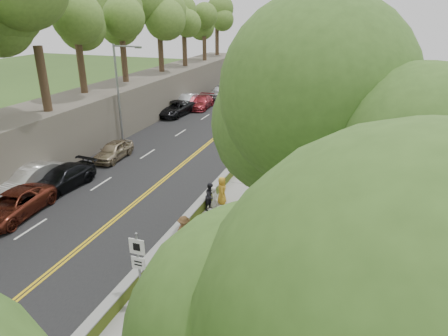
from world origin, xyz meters
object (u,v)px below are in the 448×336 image
construction_barrel (310,121)px  person_far (311,130)px  streetlight (120,88)px  painter_0 (222,190)px  concrete_block (264,232)px  car_2 (13,205)px  car_1 (28,180)px  signpost (138,261)px

construction_barrel → person_far: bearing=-80.7°
streetlight → painter_0: (11.55, -8.01, -3.78)m
concrete_block → car_2: car_2 is taller
concrete_block → car_1: car_1 is taller
signpost → concrete_block: signpost is taller
construction_barrel → painter_0: size_ratio=0.63×
car_2 → painter_0: bearing=22.3°
painter_0 → concrete_block: bearing=-148.5°
streetlight → painter_0: 14.55m
streetlight → car_1: bearing=-90.8°
signpost → car_1: 13.40m
streetlight → signpost: (11.51, -17.02, -2.68)m
streetlight → concrete_block: bearing=-36.7°
signpost → construction_barrel: 27.21m
construction_barrel → car_2: 26.46m
painter_0 → person_far: bearing=-28.0°
car_1 → person_far: (14.80, 16.64, -0.01)m
car_2 → construction_barrel: bearing=56.5°
car_2 → person_far: 23.46m
concrete_block → car_2: 13.49m
signpost → person_far: bearing=82.3°
car_2 → painter_0: size_ratio=3.05×
streetlight → concrete_block: streetlight is taller
streetlight → painter_0: size_ratio=4.92×
painter_0 → car_1: bearing=86.4°
signpost → person_far: (3.15, 23.16, -1.12)m
car_2 → signpost: bearing=-25.7°
construction_barrel → car_2: size_ratio=0.21×
streetlight → concrete_block: (14.76, -11.00, -4.18)m
streetlight → painter_0: streetlight is taller
car_2 → person_far: (13.20, 19.39, 0.12)m
signpost → painter_0: signpost is taller
construction_barrel → painter_0: 18.23m
construction_barrel → concrete_block: bearing=-88.0°
car_1 → person_far: bearing=48.0°
concrete_block → streetlight: bearing=143.3°
concrete_block → signpost: bearing=-118.4°
car_2 → painter_0: 11.36m
signpost → car_1: (-11.65, 6.52, -1.11)m
concrete_block → painter_0: 4.41m
streetlight → person_far: (14.66, 6.15, -3.79)m
streetlight → person_far: size_ratio=5.03×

